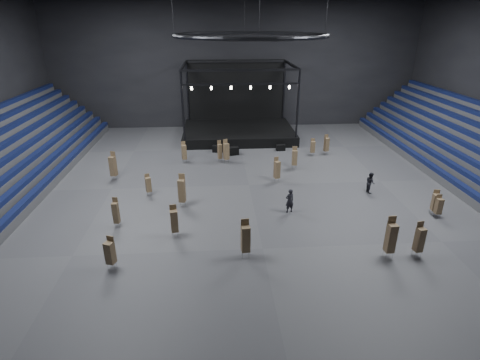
{
  "coord_description": "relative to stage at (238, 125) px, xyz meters",
  "views": [
    {
      "loc": [
        -2.95,
        -31.59,
        14.21
      ],
      "look_at": [
        -0.96,
        -2.0,
        1.4
      ],
      "focal_mm": 28.0,
      "sensor_mm": 36.0,
      "label": 1
    }
  ],
  "objects": [
    {
      "name": "crew_member",
      "position": [
        10.57,
        -18.45,
        -0.52
      ],
      "size": [
        0.73,
        0.92,
        1.85
      ],
      "primitive_type": "imported",
      "rotation": [
        0.0,
        0.0,
        1.54
      ],
      "color": "black",
      "rests_on": "floor"
    },
    {
      "name": "chair_stack_0",
      "position": [
        -8.9,
        -17.8,
        -0.4
      ],
      "size": [
        0.58,
        0.58,
        1.97
      ],
      "rotation": [
        0.0,
        0.0,
        0.41
      ],
      "color": "silver",
      "rests_on": "floor"
    },
    {
      "name": "truss_ring",
      "position": [
        -0.0,
        -16.24,
        11.55
      ],
      "size": [
        12.3,
        12.3,
        5.15
      ],
      "color": "black",
      "rests_on": "ceiling"
    },
    {
      "name": "chair_stack_1",
      "position": [
        -2.57,
        -9.8,
        -0.26
      ],
      "size": [
        0.52,
        0.52,
        2.35
      ],
      "rotation": [
        0.0,
        0.0,
        0.31
      ],
      "color": "silver",
      "rests_on": "floor"
    },
    {
      "name": "chair_stack_15",
      "position": [
        -6.01,
        -24.72,
        -0.19
      ],
      "size": [
        0.59,
        0.59,
        2.42
      ],
      "rotation": [
        0.0,
        0.0,
        0.2
      ],
      "color": "silver",
      "rests_on": "floor"
    },
    {
      "name": "chair_stack_4",
      "position": [
        -12.74,
        -14.07,
        -0.02
      ],
      "size": [
        0.69,
        0.69,
        2.8
      ],
      "rotation": [
        0.0,
        0.0,
        -0.38
      ],
      "color": "silver",
      "rests_on": "floor"
    },
    {
      "name": "flight_case_mid",
      "position": [
        -1.09,
        -7.71,
        -1.0
      ],
      "size": [
        1.46,
        0.97,
        0.89
      ],
      "primitive_type": "cube",
      "rotation": [
        0.0,
        0.0,
        0.24
      ],
      "color": "black",
      "rests_on": "floor"
    },
    {
      "name": "wall_front",
      "position": [
        -0.0,
        -37.24,
        7.55
      ],
      "size": [
        50.0,
        0.2,
        18.0
      ],
      "primitive_type": "cube",
      "color": "black",
      "rests_on": "ground"
    },
    {
      "name": "chair_stack_13",
      "position": [
        -1.24,
        -27.54,
        -0.06
      ],
      "size": [
        0.6,
        0.6,
        2.68
      ],
      "rotation": [
        0.0,
        0.0,
        0.12
      ],
      "color": "silver",
      "rests_on": "floor"
    },
    {
      "name": "chair_stack_8",
      "position": [
        -9.56,
        -28.22,
        -0.27
      ],
      "size": [
        0.65,
        0.65,
        2.21
      ],
      "rotation": [
        0.0,
        0.0,
        -0.38
      ],
      "color": "silver",
      "rests_on": "floor"
    },
    {
      "name": "chair_stack_12",
      "position": [
        -10.41,
        -23.09,
        -0.26
      ],
      "size": [
        0.46,
        0.46,
        2.35
      ],
      "rotation": [
        0.0,
        0.0,
        -0.13
      ],
      "color": "silver",
      "rests_on": "floor"
    },
    {
      "name": "flight_case_right",
      "position": [
        4.59,
        -6.59,
        -1.1
      ],
      "size": [
        1.09,
        0.62,
        0.7
      ],
      "primitive_type": "cube",
      "rotation": [
        0.0,
        0.0,
        0.1
      ],
      "color": "black",
      "rests_on": "floor"
    },
    {
      "name": "chair_stack_11",
      "position": [
        9.51,
        -8.22,
        -0.25
      ],
      "size": [
        0.56,
        0.56,
        2.29
      ],
      "rotation": [
        0.0,
        0.0,
        0.22
      ],
      "color": "silver",
      "rests_on": "floor"
    },
    {
      "name": "floor",
      "position": [
        -0.0,
        -16.24,
        -1.45
      ],
      "size": [
        50.0,
        50.0,
        0.0
      ],
      "primitive_type": "plane",
      "color": "#464548",
      "rests_on": "ground"
    },
    {
      "name": "chair_stack_3",
      "position": [
        7.95,
        -28.22,
        0.04
      ],
      "size": [
        0.57,
        0.57,
        2.91
      ],
      "rotation": [
        0.0,
        0.0,
        0.05
      ],
      "color": "silver",
      "rests_on": "floor"
    },
    {
      "name": "chair_stack_5",
      "position": [
        2.69,
        -15.61,
        -0.19
      ],
      "size": [
        0.63,
        0.63,
        2.44
      ],
      "rotation": [
        0.0,
        0.0,
        0.39
      ],
      "color": "silver",
      "rests_on": "floor"
    },
    {
      "name": "man_center",
      "position": [
        2.74,
        -21.7,
        -0.45
      ],
      "size": [
        0.84,
        0.69,
        1.99
      ],
      "primitive_type": "imported",
      "rotation": [
        0.0,
        0.0,
        3.47
      ],
      "color": "black",
      "rests_on": "floor"
    },
    {
      "name": "chair_stack_10",
      "position": [
        5.01,
        -12.39,
        -0.22
      ],
      "size": [
        0.55,
        0.55,
        2.34
      ],
      "rotation": [
        0.0,
        0.0,
        -0.08
      ],
      "color": "silver",
      "rests_on": "floor"
    },
    {
      "name": "wall_back",
      "position": [
        -0.0,
        4.76,
        7.55
      ],
      "size": [
        50.0,
        0.2,
        18.0
      ],
      "primitive_type": "cube",
      "color": "black",
      "rests_on": "ground"
    },
    {
      "name": "chair_stack_2",
      "position": [
        7.87,
        -8.52,
        -0.4
      ],
      "size": [
        0.47,
        0.47,
        1.95
      ],
      "rotation": [
        0.0,
        0.0,
        -0.02
      ],
      "color": "silver",
      "rests_on": "floor"
    },
    {
      "name": "chair_stack_17",
      "position": [
        -1.89,
        -10.23,
        -0.11
      ],
      "size": [
        0.67,
        0.67,
        2.58
      ],
      "rotation": [
        0.0,
        0.0,
        0.43
      ],
      "color": "silver",
      "rests_on": "floor"
    },
    {
      "name": "flight_case_left",
      "position": [
        -2.78,
        -6.65,
        -1.06
      ],
      "size": [
        1.27,
        0.82,
        0.78
      ],
      "primitive_type": "cube",
      "rotation": [
        0.0,
        0.0,
        -0.22
      ],
      "color": "black",
      "rests_on": "floor"
    },
    {
      "name": "chair_stack_9",
      "position": [
        14.0,
        -22.87,
        -0.33
      ],
      "size": [
        0.58,
        0.58,
        2.08
      ],
      "rotation": [
        0.0,
        0.0,
        -0.18
      ],
      "color": "silver",
      "rests_on": "floor"
    },
    {
      "name": "chair_stack_14",
      "position": [
        -6.37,
        -9.83,
        -0.25
      ],
      "size": [
        0.59,
        0.59,
        2.31
      ],
      "rotation": [
        0.0,
        0.0,
        0.32
      ],
      "color": "silver",
      "rests_on": "floor"
    },
    {
      "name": "chair_stack_6",
      "position": [
        9.87,
        -28.22,
        -0.17
      ],
      "size": [
        0.55,
        0.55,
        2.48
      ],
      "rotation": [
        0.0,
        0.0,
        0.15
      ],
      "color": "silver",
      "rests_on": "floor"
    },
    {
      "name": "chair_stack_7",
      "position": [
        14.0,
        -23.35,
        -0.43
      ],
      "size": [
        0.46,
        0.46,
        1.9
      ],
      "rotation": [
        0.0,
        0.0,
        0.02
      ],
      "color": "silver",
      "rests_on": "floor"
    },
    {
      "name": "stage",
      "position": [
        0.0,
        0.0,
        0.0
      ],
      "size": [
        14.0,
        10.0,
        9.2
      ],
      "color": "black",
      "rests_on": "floor"
    },
    {
      "name": "chair_stack_16",
      "position": [
        -5.81,
        -20.09,
        -0.0
      ],
      "size": [
        0.61,
        0.61,
        2.83
      ],
      "rotation": [
        0.0,
        0.0,
        -0.19
      ],
      "color": "silver",
      "rests_on": "floor"
    }
  ]
}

